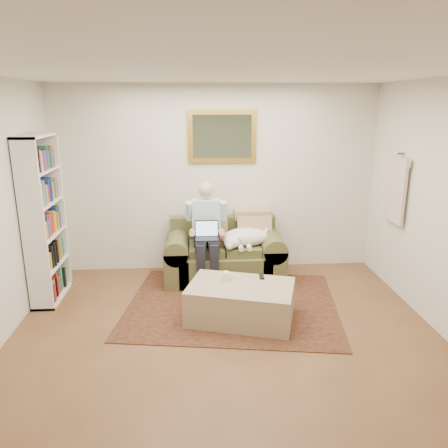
{
  "coord_description": "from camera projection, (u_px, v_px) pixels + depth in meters",
  "views": [
    {
      "loc": [
        -0.3,
        -3.55,
        2.36
      ],
      "look_at": [
        0.04,
        1.44,
        0.95
      ],
      "focal_mm": 35.0,
      "sensor_mm": 36.0,
      "label": 1
    }
  ],
  "objects": [
    {
      "name": "rug",
      "position": [
        232.0,
        304.0,
        5.26
      ],
      "size": [
        2.73,
        2.32,
        0.01
      ],
      "primitive_type": "cube",
      "rotation": [
        0.0,
        0.0,
        -0.15
      ],
      "color": "black",
      "rests_on": "room_shell"
    },
    {
      "name": "ottoman",
      "position": [
        241.0,
        302.0,
        4.85
      ],
      "size": [
        1.29,
        1.02,
        0.41
      ],
      "primitive_type": "cube",
      "rotation": [
        0.0,
        0.0,
        -0.29
      ],
      "color": "tan",
      "rests_on": "room_shell"
    },
    {
      "name": "coffee_mug",
      "position": [
        226.0,
        276.0,
        4.91
      ],
      "size": [
        0.08,
        0.08,
        0.1
      ],
      "primitive_type": "cylinder",
      "color": "white",
      "rests_on": "ottoman"
    },
    {
      "name": "laptop",
      "position": [
        207.0,
        234.0,
        5.65
      ],
      "size": [
        0.31,
        0.25,
        0.22
      ],
      "color": "black",
      "rests_on": "seated_man"
    },
    {
      "name": "wall_mirror",
      "position": [
        222.0,
        136.0,
        5.94
      ],
      "size": [
        0.94,
        0.04,
        0.72
      ],
      "color": "gold",
      "rests_on": "room_shell"
    },
    {
      "name": "bookshelf",
      "position": [
        44.0,
        220.0,
        5.2
      ],
      "size": [
        0.28,
        0.8,
        2.0
      ],
      "primitive_type": null,
      "color": "white",
      "rests_on": "room_shell"
    },
    {
      "name": "room_shell",
      "position": [
        227.0,
        219.0,
        4.06
      ],
      "size": [
        4.51,
        5.0,
        2.61
      ],
      "color": "brown",
      "rests_on": "ground"
    },
    {
      "name": "seated_man",
      "position": [
        207.0,
        235.0,
        5.72
      ],
      "size": [
        0.53,
        0.75,
        1.35
      ],
      "primitive_type": null,
      "color": "#8CC6D8",
      "rests_on": "sofa"
    },
    {
      "name": "tv_remote",
      "position": [
        261.0,
        276.0,
        5.01
      ],
      "size": [
        0.06,
        0.15,
        0.02
      ],
      "primitive_type": "cube",
      "rotation": [
        0.0,
        0.0,
        -0.06
      ],
      "color": "black",
      "rests_on": "ottoman"
    },
    {
      "name": "sofa",
      "position": [
        224.0,
        259.0,
        5.98
      ],
      "size": [
        1.6,
        0.81,
        0.96
      ],
      "color": "brown",
      "rests_on": "room_shell"
    },
    {
      "name": "sleeping_dog",
      "position": [
        246.0,
        237.0,
        5.83
      ],
      "size": [
        0.66,
        0.41,
        0.24
      ],
      "primitive_type": null,
      "color": "white",
      "rests_on": "sofa"
    },
    {
      "name": "hanging_shirt",
      "position": [
        396.0,
        186.0,
        5.39
      ],
      "size": [
        0.06,
        0.52,
        0.9
      ],
      "primitive_type": null,
      "color": "beige",
      "rests_on": "room_shell"
    }
  ]
}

